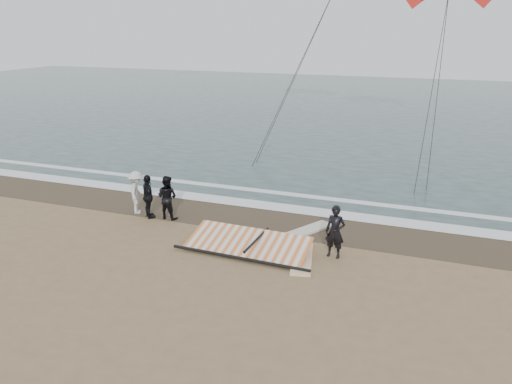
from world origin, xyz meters
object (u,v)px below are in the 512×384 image
board_white (302,259)px  sail_rig (248,244)px  board_cream (307,230)px  man_main (335,232)px

board_white → sail_rig: size_ratio=0.47×
board_white → board_cream: bearing=88.1°
man_main → board_white: bearing=-140.4°
man_main → board_white: man_main is taller
board_cream → sail_rig: sail_rig is taller
board_white → board_cream: board_cream is taller
board_cream → sail_rig: (-1.49, -2.10, 0.15)m
board_cream → sail_rig: 2.58m
man_main → sail_rig: man_main is taller
man_main → board_cream: bearing=134.4°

